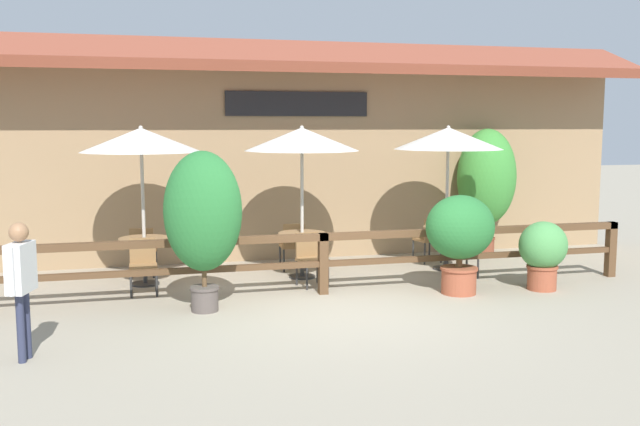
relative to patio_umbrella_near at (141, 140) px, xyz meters
The scene contains 20 objects.
ground_plane 4.29m from the patio_umbrella_near, 42.00° to the right, with size 60.00×60.00×0.00m, color #9E937F.
building_facade 3.17m from the patio_umbrella_near, 32.58° to the left, with size 14.28×1.49×4.23m.
patio_railing 3.42m from the patio_umbrella_near, 26.86° to the right, with size 10.40×0.14×0.95m.
patio_umbrella_near is the anchor object (origin of this frame).
dining_table_near 1.74m from the patio_umbrella_near, 26.57° to the right, with size 0.82×0.82×0.78m.
chair_near_streetside 1.98m from the patio_umbrella_near, 92.76° to the right, with size 0.42×0.42×0.86m.
chair_near_wallside 1.98m from the patio_umbrella_near, 92.05° to the left, with size 0.48×0.48×0.86m.
patio_umbrella_middle 2.62m from the patio_umbrella_near, ahead, with size 1.93×1.93×2.60m.
dining_table_middle 3.15m from the patio_umbrella_near, ahead, with size 0.82×0.82×0.78m.
chair_middle_streetside 3.30m from the patio_umbrella_near, 15.95° to the right, with size 0.50×0.50×0.86m.
chair_middle_wallside 3.25m from the patio_umbrella_near, 11.54° to the left, with size 0.43×0.43×0.86m.
patio_umbrella_far 5.30m from the patio_umbrella_near, ahead, with size 1.93×1.93×2.60m.
dining_table_far 5.58m from the patio_umbrella_near, ahead, with size 0.82×0.82×0.78m.
chair_far_streetside 5.66m from the patio_umbrella_near, ahead, with size 0.45×0.45×0.86m.
chair_far_wallside 5.61m from the patio_umbrella_near, ahead, with size 0.50×0.50×0.86m.
potted_plant_small_flowering 2.30m from the patio_umbrella_near, 67.64° to the right, with size 1.09×0.98×2.26m.
potted_plant_corner_fern 5.26m from the patio_umbrella_near, 21.44° to the right, with size 1.07×0.96×1.54m.
potted_plant_entrance_palm 6.64m from the patio_umbrella_near, 17.62° to the right, with size 0.78×0.70×1.10m.
potted_plant_broad_leaf 6.86m from the patio_umbrella_near, ahead, with size 1.19×1.07×2.53m.
pedestrian 4.04m from the patio_umbrella_near, 110.84° to the right, with size 0.30×0.53×1.55m.
Camera 1 is at (-2.74, -9.41, 2.62)m, focal length 40.00 mm.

